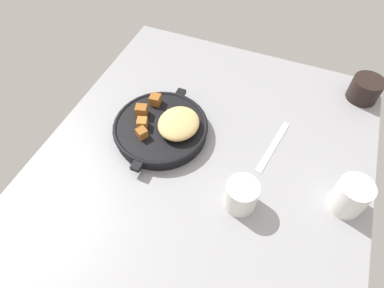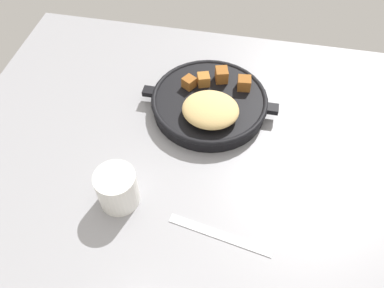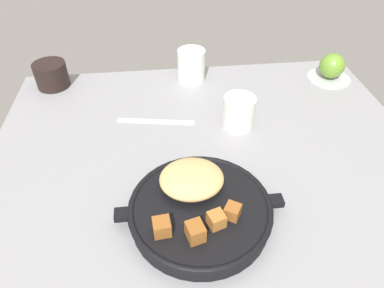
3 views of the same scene
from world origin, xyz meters
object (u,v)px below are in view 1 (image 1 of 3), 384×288
at_px(cast_iron_skillet, 163,127).
at_px(butter_knife, 273,146).
at_px(white_creamer_pitcher, 350,196).
at_px(coffee_mug_dark, 365,89).
at_px(ceramic_mug_white, 241,195).

bearing_deg(cast_iron_skillet, butter_knife, 103.15).
bearing_deg(cast_iron_skillet, white_creamer_pitcher, 85.21).
bearing_deg(butter_knife, cast_iron_skillet, -66.84).
distance_m(butter_knife, white_creamer_pitcher, 0.22).
bearing_deg(white_creamer_pitcher, cast_iron_skillet, -94.79).
relative_size(cast_iron_skillet, coffee_mug_dark, 3.41).
distance_m(cast_iron_skillet, white_creamer_pitcher, 0.48).
relative_size(butter_knife, coffee_mug_dark, 2.15).
bearing_deg(white_creamer_pitcher, butter_knife, -119.42).
xyz_separation_m(butter_knife, coffee_mug_dark, (-0.27, 0.20, 0.03)).
bearing_deg(ceramic_mug_white, cast_iron_skillet, -116.33).
relative_size(cast_iron_skillet, butter_knife, 1.59).
xyz_separation_m(cast_iron_skillet, butter_knife, (-0.07, 0.29, -0.02)).
height_order(cast_iron_skillet, ceramic_mug_white, ceramic_mug_white).
xyz_separation_m(ceramic_mug_white, coffee_mug_dark, (-0.47, 0.23, -0.00)).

